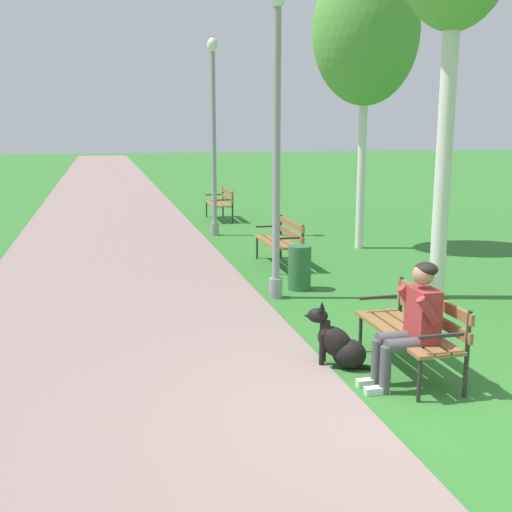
% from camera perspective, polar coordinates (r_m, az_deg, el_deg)
% --- Properties ---
extents(ground_plane, '(120.00, 120.00, 0.00)m').
position_cam_1_polar(ground_plane, '(5.88, 12.81, -14.00)').
color(ground_plane, '#33752D').
extents(paved_path, '(4.19, 60.00, 0.04)m').
position_cam_1_polar(paved_path, '(28.83, -13.47, 6.29)').
color(paved_path, gray).
rests_on(paved_path, ground).
extents(park_bench_near, '(0.55, 1.50, 0.85)m').
position_cam_1_polar(park_bench_near, '(6.73, 14.19, -6.08)').
color(park_bench_near, olive).
rests_on(park_bench_near, ground).
extents(park_bench_mid, '(0.55, 1.50, 0.85)m').
position_cam_1_polar(park_bench_mid, '(11.60, 2.34, 1.64)').
color(park_bench_mid, olive).
rests_on(park_bench_mid, ground).
extents(park_bench_far, '(0.55, 1.50, 0.85)m').
position_cam_1_polar(park_bench_far, '(17.43, -3.19, 4.96)').
color(park_bench_far, olive).
rests_on(park_bench_far, ground).
extents(person_seated_on_near_bench, '(0.74, 0.49, 1.25)m').
position_cam_1_polar(person_seated_on_near_bench, '(6.31, 13.99, -5.66)').
color(person_seated_on_near_bench, '#4C4C51').
rests_on(person_seated_on_near_bench, ground).
extents(dog_black, '(0.77, 0.49, 0.71)m').
position_cam_1_polar(dog_black, '(6.78, 7.55, -7.94)').
color(dog_black, black).
rests_on(dog_black, ground).
extents(lamp_post_near, '(0.24, 0.24, 4.44)m').
position_cam_1_polar(lamp_post_near, '(9.15, 1.90, 10.22)').
color(lamp_post_near, gray).
rests_on(lamp_post_near, ground).
extents(lamp_post_mid, '(0.24, 0.24, 4.49)m').
position_cam_1_polar(lamp_post_mid, '(14.78, -3.86, 10.80)').
color(lamp_post_mid, gray).
rests_on(lamp_post_mid, ground).
extents(birch_tree_third, '(2.17, 1.94, 5.85)m').
position_cam_1_polar(birch_tree_third, '(13.44, 9.94, 19.37)').
color(birch_tree_third, silver).
rests_on(birch_tree_third, ground).
extents(litter_bin, '(0.36, 0.36, 0.70)m').
position_cam_1_polar(litter_bin, '(9.91, 3.97, -1.06)').
color(litter_bin, '#2D6638').
rests_on(litter_bin, ground).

